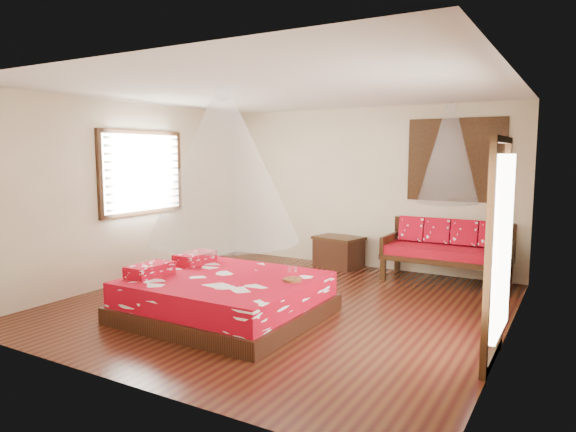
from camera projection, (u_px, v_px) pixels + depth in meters
The scene contains 10 objects.
room at pixel (282, 200), 6.69m from camera, with size 5.54×5.54×2.84m.
bed at pixel (224, 296), 6.33m from camera, with size 2.23×2.02×0.65m.
daybed at pixel (448, 248), 8.05m from camera, with size 1.90×0.85×0.97m.
storage_chest at pixel (339, 252), 9.07m from camera, with size 0.90×0.73×0.55m.
shutter_panel at pixel (456, 160), 8.16m from camera, with size 1.52×0.06×1.32m.
window_left at pixel (143, 173), 8.17m from camera, with size 0.10×1.74×1.34m.
glazed_door at pixel (496, 253), 4.86m from camera, with size 0.08×1.02×2.16m.
wine_tray at pixel (292, 277), 6.08m from camera, with size 0.23×0.23×0.19m.
mosquito_net_main at pixel (223, 166), 6.12m from camera, with size 1.84×1.84×1.80m, color silver.
mosquito_net_daybed at pixel (449, 154), 7.75m from camera, with size 0.91×0.91×1.50m, color silver.
Camera 1 is at (3.40, -5.73, 2.00)m, focal length 32.00 mm.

